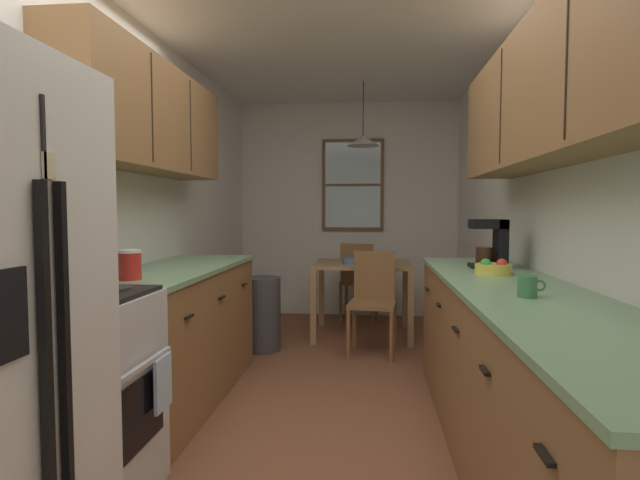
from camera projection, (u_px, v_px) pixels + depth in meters
name	position (u px, v px, depth m)	size (l,w,h in m)	color
ground_plane	(330.00, 391.00, 3.50)	(12.00, 12.00, 0.00)	brown
wall_left	(142.00, 210.00, 3.57)	(0.10, 9.00, 2.55)	white
wall_right	(534.00, 210.00, 3.29)	(0.10, 9.00, 2.55)	white
wall_back	(348.00, 210.00, 6.06)	(4.40, 0.10, 2.55)	white
ceiling_slab	(330.00, 14.00, 3.35)	(4.40, 9.00, 0.08)	white
stove_range	(67.00, 400.00, 2.11)	(0.66, 0.64, 1.10)	silver
microwave_over_range	(32.00, 116.00, 2.05)	(0.39, 0.60, 0.32)	white
counter_left	(177.00, 334.00, 3.31)	(0.64, 1.78, 0.90)	olive
upper_cabinets_left	(149.00, 118.00, 3.19)	(0.33, 1.86, 0.68)	olive
counter_right	(522.00, 383.00, 2.37)	(0.64, 3.11, 0.90)	olive
upper_cabinets_right	(565.00, 84.00, 2.23)	(0.33, 2.79, 0.67)	olive
dining_table	(362.00, 274.00, 5.04)	(0.96, 0.82, 0.74)	#A87F51
dining_chair_near	(373.00, 297.00, 4.42)	(0.44, 0.44, 0.90)	olive
dining_chair_far	(358.00, 278.00, 5.66)	(0.45, 0.45, 0.90)	olive
pendant_light	(363.00, 141.00, 4.96)	(0.33, 0.33, 0.64)	black
back_window	(353.00, 185.00, 5.96)	(0.74, 0.05, 1.09)	brown
trash_bin	(262.00, 314.00, 4.53)	(0.34, 0.34, 0.66)	#3F3F42
storage_canister	(130.00, 265.00, 2.66)	(0.12, 0.12, 0.16)	red
dish_towel	(163.00, 383.00, 2.23)	(0.02, 0.16, 0.24)	silver
coffee_maker	(493.00, 242.00, 3.21)	(0.22, 0.18, 0.31)	black
mug_by_coffeemaker	(528.00, 286.00, 2.13)	(0.12, 0.08, 0.09)	#3F7F4C
fruit_bowl	(493.00, 268.00, 2.89)	(0.21, 0.21, 0.09)	#E5D14C
table_serving_bowl	(353.00, 261.00, 4.95)	(0.22, 0.22, 0.06)	#4C7299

